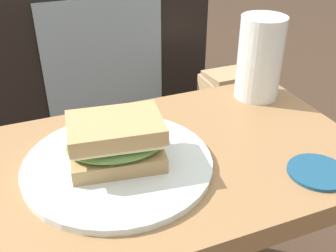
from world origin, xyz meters
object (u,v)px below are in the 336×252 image
Objects in this scene: coaster at (318,172)px; sandwich_front at (117,142)px; plate at (118,165)px; tv_cabinet at (56,53)px; beer_glass at (260,59)px; paper_bag at (232,121)px.

sandwich_front is at bearing 155.15° from coaster.
tv_cabinet is at bearing 87.98° from plate.
coaster is at bearing -102.05° from beer_glass.
tv_cabinet is 6.44× the size of sandwich_front.
coaster is (0.25, -0.12, -0.00)m from plate.
beer_glass is at bearing 21.82° from sandwich_front.
sandwich_front is 1.80× the size of coaster.
tv_cabinet is at bearing 87.98° from sandwich_front.
coaster is (-0.05, -0.24, -0.07)m from beer_glass.
tv_cabinet is at bearing 134.44° from paper_bag.
sandwich_front reaches higher than plate.
plate is at bearing -135.19° from paper_bag.
paper_bag is at bearing 68.47° from coaster.
plate is 0.79× the size of paper_bag.
paper_bag is (0.49, 0.49, -0.30)m from plate.
paper_bag is (0.24, 0.60, -0.30)m from coaster.
sandwich_front is at bearing -92.02° from tv_cabinet.
plate is 0.75m from paper_bag.
tv_cabinet is 6.38× the size of beer_glass.
beer_glass is (0.30, 0.12, 0.03)m from sandwich_front.
coaster is (0.25, -0.12, -0.04)m from sandwich_front.
paper_bag is (0.46, -0.46, -0.13)m from tv_cabinet.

